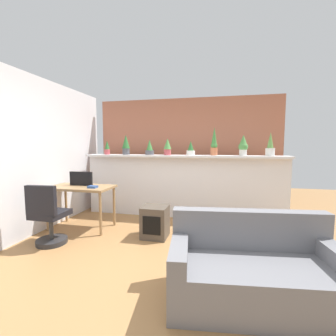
# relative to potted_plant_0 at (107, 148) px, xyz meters

# --- Properties ---
(ground_plane) EXTENTS (12.00, 12.00, 0.00)m
(ground_plane) POSITION_rel_potted_plant_0_xyz_m (1.60, -1.93, -1.41)
(ground_plane) COLOR #9E7042
(divider_wall) EXTENTS (4.03, 0.16, 1.23)m
(divider_wall) POSITION_rel_potted_plant_0_xyz_m (1.60, 0.07, -0.80)
(divider_wall) COLOR silver
(divider_wall) RESTS_ON ground
(plant_shelf) EXTENTS (4.03, 0.39, 0.04)m
(plant_shelf) POSITION_rel_potted_plant_0_xyz_m (1.60, 0.03, -0.16)
(plant_shelf) COLOR silver
(plant_shelf) RESTS_ON divider_wall
(brick_wall_behind) EXTENTS (4.03, 0.10, 2.50)m
(brick_wall_behind) POSITION_rel_potted_plant_0_xyz_m (1.60, 0.67, -0.16)
(brick_wall_behind) COLOR #AD664C
(brick_wall_behind) RESTS_ON ground
(side_wall_left) EXTENTS (0.12, 4.40, 2.60)m
(side_wall_left) POSITION_rel_potted_plant_0_xyz_m (-0.67, -1.53, -0.11)
(side_wall_left) COLOR silver
(side_wall_left) RESTS_ON ground
(potted_plant_0) EXTENTS (0.11, 0.11, 0.30)m
(potted_plant_0) POSITION_rel_potted_plant_0_xyz_m (0.00, 0.00, 0.00)
(potted_plant_0) COLOR #B7474C
(potted_plant_0) RESTS_ON plant_shelf
(potted_plant_1) EXTENTS (0.16, 0.16, 0.42)m
(potted_plant_1) POSITION_rel_potted_plant_0_xyz_m (0.42, 0.02, 0.07)
(potted_plant_1) COLOR #4C4C51
(potted_plant_1) RESTS_ON plant_shelf
(potted_plant_2) EXTENTS (0.18, 0.18, 0.31)m
(potted_plant_2) POSITION_rel_potted_plant_0_xyz_m (0.93, 0.04, -0.01)
(potted_plant_2) COLOR #4C4C51
(potted_plant_2) RESTS_ON plant_shelf
(potted_plant_3) EXTENTS (0.15, 0.15, 0.33)m
(potted_plant_3) POSITION_rel_potted_plant_0_xyz_m (1.32, -0.00, 0.03)
(potted_plant_3) COLOR #B7474C
(potted_plant_3) RESTS_ON plant_shelf
(potted_plant_4) EXTENTS (0.17, 0.17, 0.28)m
(potted_plant_4) POSITION_rel_potted_plant_0_xyz_m (1.77, 0.07, -0.02)
(potted_plant_4) COLOR silver
(potted_plant_4) RESTS_ON plant_shelf
(potted_plant_5) EXTENTS (0.13, 0.13, 0.54)m
(potted_plant_5) POSITION_rel_potted_plant_0_xyz_m (2.23, 0.06, 0.10)
(potted_plant_5) COLOR #C66B42
(potted_plant_5) RESTS_ON plant_shelf
(potted_plant_6) EXTENTS (0.17, 0.17, 0.39)m
(potted_plant_6) POSITION_rel_potted_plant_0_xyz_m (2.76, 0.02, 0.05)
(potted_plant_6) COLOR silver
(potted_plant_6) RESTS_ON plant_shelf
(potted_plant_7) EXTENTS (0.16, 0.16, 0.44)m
(potted_plant_7) POSITION_rel_potted_plant_0_xyz_m (3.25, 0.06, 0.04)
(potted_plant_7) COLOR silver
(potted_plant_7) RESTS_ON plant_shelf
(desk) EXTENTS (1.10, 0.60, 0.75)m
(desk) POSITION_rel_potted_plant_0_xyz_m (-0.02, -0.96, -0.75)
(desk) COLOR #99754C
(desk) RESTS_ON ground
(tv_monitor) EXTENTS (0.43, 0.04, 0.25)m
(tv_monitor) POSITION_rel_potted_plant_0_xyz_m (-0.07, -0.88, -0.54)
(tv_monitor) COLOR black
(tv_monitor) RESTS_ON desk
(office_chair) EXTENTS (0.46, 0.46, 0.91)m
(office_chair) POSITION_rel_potted_plant_0_xyz_m (-0.08, -1.71, -1.02)
(office_chair) COLOR #262628
(office_chair) RESTS_ON ground
(side_cube_shelf) EXTENTS (0.40, 0.41, 0.50)m
(side_cube_shelf) POSITION_rel_potted_plant_0_xyz_m (1.35, -1.07, -1.16)
(side_cube_shelf) COLOR #4C4238
(side_cube_shelf) RESTS_ON ground
(book_on_desk) EXTENTS (0.15, 0.12, 0.04)m
(book_on_desk) POSITION_rel_potted_plant_0_xyz_m (0.26, -1.06, -0.64)
(book_on_desk) COLOR #2D4C8C
(book_on_desk) RESTS_ON desk
(couch) EXTENTS (1.64, 0.94, 0.80)m
(couch) POSITION_rel_potted_plant_0_xyz_m (2.68, -2.35, -1.13)
(couch) COLOR slate
(couch) RESTS_ON ground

